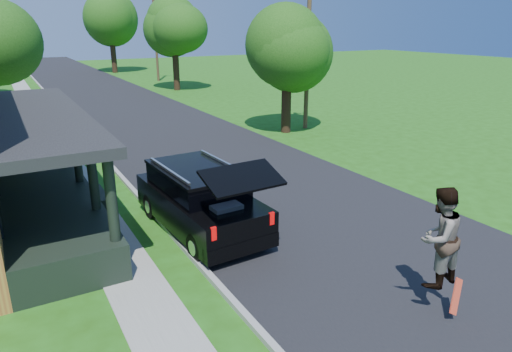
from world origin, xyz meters
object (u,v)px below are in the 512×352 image
tree_right_near (287,43)px  skateboarder (439,237)px  black_suv (200,199)px  utility_pole_near (308,58)px

tree_right_near → skateboarder: bearing=-112.5°
black_suv → tree_right_near: size_ratio=0.75×
skateboarder → tree_right_near: (6.13, 14.82, 2.97)m
skateboarder → utility_pole_near: utility_pole_near is taller
black_suv → utility_pole_near: (10.20, 9.37, 2.86)m
skateboarder → tree_right_near: tree_right_near is taller
black_suv → tree_right_near: tree_right_near is taller
skateboarder → tree_right_near: bearing=-117.9°
skateboarder → tree_right_near: size_ratio=0.29×
black_suv → utility_pole_near: bearing=39.5°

